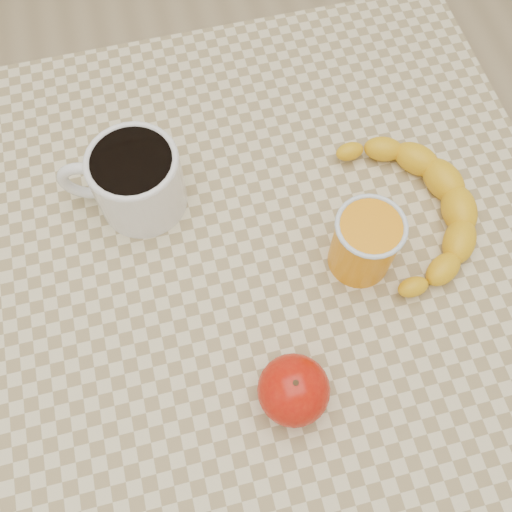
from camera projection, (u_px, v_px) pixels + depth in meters
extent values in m
plane|color=tan|center=(256.00, 388.00, 1.39)|extent=(3.00, 3.00, 0.00)
cube|color=beige|center=(256.00, 269.00, 0.73)|extent=(0.80, 0.80, 0.04)
cube|color=brown|center=(256.00, 284.00, 0.77)|extent=(0.74, 0.74, 0.06)
cylinder|color=brown|center=(508.00, 495.00, 0.96)|extent=(0.05, 0.05, 0.71)
cylinder|color=brown|center=(50.00, 228.00, 1.17)|extent=(0.05, 0.05, 0.71)
cylinder|color=brown|center=(372.00, 159.00, 1.24)|extent=(0.05, 0.05, 0.71)
cylinder|color=white|center=(138.00, 182.00, 0.70)|extent=(0.14, 0.14, 0.09)
cylinder|color=black|center=(132.00, 163.00, 0.67)|extent=(0.10, 0.10, 0.01)
torus|color=white|center=(131.00, 161.00, 0.66)|extent=(0.11, 0.11, 0.01)
torus|color=white|center=(86.00, 181.00, 0.70)|extent=(0.07, 0.03, 0.07)
cylinder|color=orange|center=(364.00, 244.00, 0.67)|extent=(0.08, 0.08, 0.09)
torus|color=silver|center=(372.00, 226.00, 0.63)|extent=(0.08, 0.08, 0.01)
ellipsoid|color=#AB0C05|center=(294.00, 390.00, 0.61)|extent=(0.08, 0.08, 0.07)
cylinder|color=#382311|center=(295.00, 384.00, 0.58)|extent=(0.01, 0.01, 0.01)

